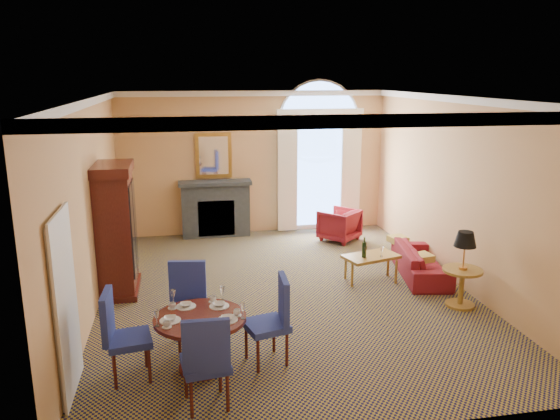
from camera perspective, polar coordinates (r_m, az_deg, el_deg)
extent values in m
plane|color=#141440|center=(9.22, 0.57, -8.61)|extent=(7.50, 7.50, 0.00)
cube|color=tan|center=(12.37, -2.76, 4.93)|extent=(6.00, 0.04, 3.20)
cube|color=tan|center=(8.68, -19.22, 0.26)|extent=(0.04, 7.50, 3.20)
cube|color=tan|center=(9.75, 18.18, 1.79)|extent=(0.04, 7.50, 3.20)
cube|color=white|center=(8.52, 0.63, 11.68)|extent=(6.00, 7.50, 0.04)
cube|color=white|center=(8.52, 0.63, 11.28)|extent=(6.00, 7.50, 0.12)
cube|color=white|center=(6.59, -21.47, -9.44)|extent=(0.08, 0.90, 2.06)
cube|color=#373D41|center=(12.28, -6.74, 0.02)|extent=(1.50, 0.40, 1.20)
cube|color=#373D41|center=(12.12, -6.82, 2.93)|extent=(1.60, 0.46, 0.08)
cube|color=gold|center=(12.22, -6.96, 5.68)|extent=(0.80, 0.04, 1.00)
cube|color=white|center=(12.20, -6.95, 5.67)|extent=(0.64, 0.02, 0.84)
cube|color=white|center=(12.69, 4.00, 3.54)|extent=(1.90, 0.04, 2.50)
cube|color=#8CB1EA|center=(12.68, 4.02, 3.53)|extent=(1.70, 0.02, 2.30)
cylinder|color=white|center=(12.53, 4.10, 9.17)|extent=(1.90, 0.04, 1.90)
cube|color=#EBE3C7|center=(12.41, 0.78, 3.34)|extent=(0.45, 0.06, 2.45)
cube|color=#EBE3C7|center=(12.79, 7.40, 3.54)|extent=(0.45, 0.06, 2.45)
cube|color=#EBE3C7|center=(12.40, 4.26, 9.82)|extent=(2.00, 0.08, 0.30)
cube|color=#3F140E|center=(9.35, -16.73, -2.41)|extent=(0.55, 1.00, 2.00)
cube|color=#3F140E|center=(9.11, -17.20, 4.12)|extent=(0.62, 1.10, 0.16)
cube|color=#3F140E|center=(9.65, -16.33, -7.83)|extent=(0.62, 1.10, 0.10)
cylinder|color=#3F140E|center=(6.77, -8.35, -11.14)|extent=(1.12, 1.12, 0.05)
cylinder|color=#3F140E|center=(6.93, -8.25, -13.78)|extent=(0.15, 0.15, 0.66)
cylinder|color=#3F140E|center=(7.07, -8.16, -15.95)|extent=(0.56, 0.56, 0.06)
cylinder|color=silver|center=(7.00, -6.36, -9.95)|extent=(0.25, 0.25, 0.01)
imported|color=silver|center=(6.99, -6.37, -9.76)|extent=(0.15, 0.15, 0.04)
imported|color=silver|center=(7.12, -7.02, -9.21)|extent=(0.09, 0.09, 0.07)
cylinder|color=silver|center=(7.05, -9.80, -9.90)|extent=(0.25, 0.25, 0.01)
imported|color=silver|center=(7.04, -9.81, -9.72)|extent=(0.15, 0.15, 0.04)
imported|color=silver|center=(7.02, -11.20, -9.74)|extent=(0.09, 0.09, 0.07)
cylinder|color=silver|center=(6.71, -11.40, -11.24)|extent=(0.25, 0.25, 0.01)
imported|color=silver|center=(6.70, -11.41, -11.05)|extent=(0.15, 0.15, 0.04)
imported|color=silver|center=(6.55, -11.74, -11.58)|extent=(0.09, 0.09, 0.07)
cylinder|color=silver|center=(6.44, -8.74, -12.24)|extent=(0.25, 0.25, 0.01)
imported|color=silver|center=(6.43, -8.74, -12.04)|extent=(0.15, 0.15, 0.04)
imported|color=silver|center=(6.36, -7.38, -12.21)|extent=(0.09, 0.09, 0.07)
cylinder|color=silver|center=(6.63, -5.51, -11.34)|extent=(0.25, 0.25, 0.01)
imported|color=silver|center=(6.62, -5.52, -11.15)|extent=(0.15, 0.15, 0.04)
imported|color=silver|center=(6.73, -4.53, -10.60)|extent=(0.09, 0.09, 0.07)
cube|color=navy|center=(7.45, -9.25, -10.34)|extent=(0.55, 0.55, 0.09)
cube|color=navy|center=(7.53, -9.64, -7.41)|extent=(0.50, 0.14, 0.59)
cylinder|color=#3F140E|center=(7.76, -7.93, -11.45)|extent=(0.04, 0.04, 0.45)
cylinder|color=#3F140E|center=(7.72, -10.84, -11.72)|extent=(0.04, 0.04, 0.45)
cylinder|color=#3F140E|center=(7.42, -7.43, -12.70)|extent=(0.04, 0.04, 0.45)
cylinder|color=#3F140E|center=(7.37, -10.48, -13.00)|extent=(0.04, 0.04, 0.45)
cube|color=navy|center=(6.19, -7.79, -15.63)|extent=(0.56, 0.56, 0.09)
cube|color=navy|center=(5.83, -7.71, -13.95)|extent=(0.50, 0.09, 0.59)
cylinder|color=#3F140E|center=(6.14, -9.24, -18.90)|extent=(0.04, 0.04, 0.45)
cylinder|color=#3F140E|center=(6.19, -5.50, -18.45)|extent=(0.04, 0.04, 0.45)
cylinder|color=#3F140E|center=(6.47, -9.80, -17.08)|extent=(0.04, 0.04, 0.45)
cylinder|color=#3F140E|center=(6.52, -6.27, -16.68)|extent=(0.04, 0.04, 0.45)
cube|color=navy|center=(6.95, -1.46, -12.00)|extent=(0.61, 0.61, 0.09)
cube|color=navy|center=(6.86, 0.40, -9.38)|extent=(0.10, 0.50, 0.59)
cylinder|color=#3F140E|center=(6.99, 0.72, -14.32)|extent=(0.04, 0.04, 0.45)
cylinder|color=#3F140E|center=(7.30, -0.64, -13.01)|extent=(0.04, 0.04, 0.45)
cylinder|color=#3F140E|center=(6.85, -2.31, -14.97)|extent=(0.04, 0.04, 0.45)
cylinder|color=#3F140E|center=(7.17, -3.55, -13.59)|extent=(0.04, 0.04, 0.45)
cube|color=navy|center=(6.85, -15.46, -12.94)|extent=(0.57, 0.57, 0.09)
cube|color=navy|center=(6.73, -17.60, -10.55)|extent=(0.10, 0.50, 0.59)
cylinder|color=#3F140E|center=(7.14, -17.05, -14.33)|extent=(0.04, 0.04, 0.45)
cylinder|color=#3F140E|center=(6.80, -16.87, -15.84)|extent=(0.04, 0.04, 0.45)
cylinder|color=#3F140E|center=(7.16, -13.85, -14.04)|extent=(0.04, 0.04, 0.45)
cylinder|color=#3F140E|center=(6.82, -13.49, -15.52)|extent=(0.04, 0.04, 0.45)
imported|color=maroon|center=(10.18, 14.51, -5.26)|extent=(1.02, 1.91, 0.53)
imported|color=maroon|center=(11.99, 6.20, -1.55)|extent=(1.06, 1.06, 0.69)
cube|color=olive|center=(9.69, 9.50, -4.83)|extent=(1.05, 0.76, 0.05)
cylinder|color=olive|center=(9.48, 7.55, -6.74)|extent=(0.05, 0.05, 0.42)
cylinder|color=olive|center=(9.74, 12.03, -6.34)|extent=(0.05, 0.05, 0.42)
cylinder|color=olive|center=(9.81, 6.87, -5.98)|extent=(0.05, 0.05, 0.42)
cylinder|color=olive|center=(10.07, 11.22, -5.63)|extent=(0.05, 0.05, 0.42)
cylinder|color=olive|center=(8.96, 18.55, -6.00)|extent=(0.61, 0.61, 0.04)
cylinder|color=olive|center=(9.07, 18.40, -7.81)|extent=(0.08, 0.08, 0.57)
cylinder|color=olive|center=(9.17, 18.27, -9.36)|extent=(0.45, 0.45, 0.04)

